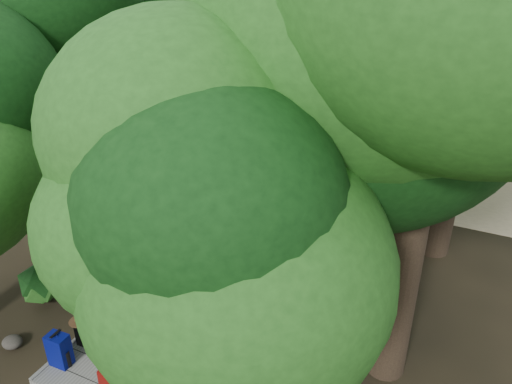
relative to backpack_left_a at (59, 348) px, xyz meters
The scene contains 46 objects.
ground 4.49m from the backpack_left_a, 80.65° to the left, with size 120.00×120.00×0.00m, color #322819.
sand_beach 20.42m from the backpack_left_a, 87.97° to the left, with size 40.00×22.00×0.02m, color #CEB58B.
water_bay 42.93m from the backpack_left_a, 136.77° to the left, with size 50.00×60.00×0.02m, color #2B4A59.
distant_hill 65.49m from the backpack_left_a, 126.85° to the left, with size 32.00×16.00×12.00m, color black.
boardwalk 5.47m from the backpack_left_a, 82.36° to the left, with size 2.00×12.00×0.12m, color gray.
backpack_left_a is the anchor object (origin of this frame).
backpack_left_b 0.65m from the backpack_left_a, 84.58° to the left, with size 0.34×0.24×0.62m, color black, non-canonical shape.
backpack_left_c 1.17m from the backpack_left_a, 90.53° to the left, with size 0.40×0.29×0.74m, color #02117A, non-canonical shape.
backpack_right_a 1.36m from the backpack_left_a, ahead, with size 0.34×0.24×0.60m, color maroon, non-canonical shape.
backpack_right_b 1.60m from the backpack_left_a, 25.88° to the left, with size 0.37×0.26×0.66m, color #02117A, non-canonical shape.
backpack_right_c 1.71m from the backpack_left_a, 31.55° to the left, with size 0.34×0.24×0.58m, color #02117A, non-canonical shape.
backpack_right_d 2.09m from the backpack_left_a, 49.37° to the left, with size 0.34×0.25×0.52m, color #39411B, non-canonical shape.
duffel_right_khaki 2.85m from the backpack_left_a, 57.48° to the left, with size 0.44×0.66×0.44m, color olive, non-canonical shape.
duffel_right_black 3.39m from the backpack_left_a, 64.32° to the left, with size 0.39×0.62×0.39m, color black, non-canonical shape.
suitcase_on_boardwalk 1.57m from the backpack_left_a, 85.55° to the left, with size 0.38×0.21×0.59m, color black, non-canonical shape.
lone_suitcase_on_sand 12.48m from the backpack_left_a, 85.52° to the left, with size 0.47×0.27×0.73m, color black, non-canonical shape.
hat_brown 0.66m from the backpack_left_a, 89.26° to the left, with size 0.40×0.40×0.12m, color #51351E, non-canonical shape.
hat_white 1.25m from the backpack_left_a, 92.64° to the left, with size 0.39×0.39×0.13m, color silver, non-canonical shape.
kayak 14.47m from the backpack_left_a, 99.73° to the left, with size 0.75×3.41×0.34m, color red.
sun_lounger 14.95m from the backpack_left_a, 75.22° to the left, with size 0.60×1.85×0.60m, color silver, non-canonical shape.
tree_right_a 4.65m from the backpack_left_a, ahead, with size 4.36×4.36×7.27m, color black, non-canonical shape.
tree_right_b 8.23m from the backpack_left_a, 25.56° to the left, with size 6.20×6.20×11.08m, color black, non-canonical shape.
tree_right_c 8.47m from the backpack_left_a, 57.55° to the left, with size 5.56×5.56×9.63m, color black, non-canonical shape.
tree_right_d 11.28m from the backpack_left_a, 51.41° to the left, with size 6.52×6.52×11.95m, color black, non-canonical shape.
tree_right_e 12.97m from the backpack_left_a, 67.65° to the left, with size 5.26×5.26×9.48m, color black, non-canonical shape.
tree_left_b 6.67m from the backpack_left_a, 136.70° to the left, with size 5.53×5.53×9.95m, color black, non-canonical shape.
tree_left_c 8.47m from the backpack_left_a, 114.13° to the left, with size 4.63×4.63×8.05m, color black, non-canonical shape.
tree_back_a 20.30m from the backpack_left_a, 92.24° to the left, with size 4.54×4.54×7.86m, color black, non-canonical shape.
tree_back_c 21.90m from the backpack_left_a, 73.25° to the left, with size 5.44×5.44×9.79m, color black, non-canonical shape.
tree_back_d 19.31m from the backpack_left_a, 104.79° to the left, with size 5.26×5.26×8.77m, color black, non-canonical shape.
palm_right_a 11.64m from the backpack_left_a, 68.88° to the left, with size 3.90×3.90×6.64m, color #133F11, non-canonical shape.
palm_right_b 16.56m from the backpack_left_a, 68.85° to the left, with size 4.01×4.01×7.75m, color #133F11, non-canonical shape.
palm_right_c 18.07m from the backpack_left_a, 78.28° to the left, with size 4.55×4.55×7.23m, color #133F11, non-canonical shape.
palm_left_a 11.81m from the backpack_left_a, 107.35° to the left, with size 3.87×3.87×6.16m, color #133F11, non-canonical shape.
rock_left_a 1.47m from the backpack_left_a, behind, with size 0.44×0.39×0.24m, color #4C473F, non-canonical shape.
rock_left_b 3.40m from the backpack_left_a, 120.76° to the left, with size 0.34×0.30×0.18m, color #4C473F, non-canonical shape.
rock_left_c 5.01m from the backpack_left_a, 104.16° to the left, with size 0.59×0.53×0.32m, color #4C473F, non-canonical shape.
rock_left_d 7.69m from the backpack_left_a, 102.07° to the left, with size 0.33×0.30×0.18m, color #4C473F, non-canonical shape.
rock_right_b 4.58m from the backpack_left_a, 49.17° to the left, with size 0.47×0.42×0.26m, color #4C473F, non-canonical shape.
rock_right_c 6.68m from the backpack_left_a, 68.36° to the left, with size 0.33×0.29×0.18m, color #4C473F, non-canonical shape.
shrub_left_a 2.36m from the backpack_left_a, 140.23° to the left, with size 1.11×1.11×1.00m, color #205018, non-canonical shape.
shrub_left_b 5.28m from the backpack_left_a, 106.16° to the left, with size 0.98×0.98×0.88m, color #205018, non-canonical shape.
shrub_left_c 8.92m from the backpack_left_a, 103.37° to the left, with size 1.34×1.34×1.21m, color #205018, non-canonical shape.
shrub_right_a 3.57m from the backpack_left_a, 38.20° to the left, with size 0.90×0.90×0.81m, color #205018, non-canonical shape.
shrub_right_b 7.11m from the backpack_left_a, 59.40° to the left, with size 1.33×1.33×1.20m, color #205018, non-canonical shape.
shrub_right_c 10.24m from the backpack_left_a, 74.22° to the left, with size 0.71×0.71×0.64m, color #205018, non-canonical shape.
Camera 1 is at (6.00, -9.46, 7.72)m, focal length 35.00 mm.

